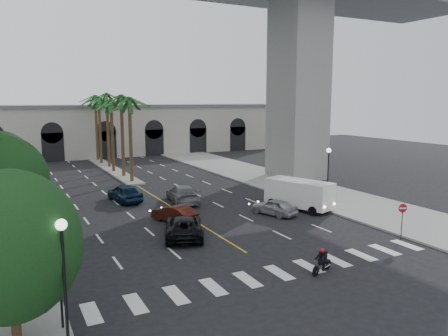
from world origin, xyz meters
The scene contains 29 objects.
ground centered at (0.00, 0.00, 0.00)m, with size 140.00×140.00×0.00m, color black.
sidewalk_right centered at (15.00, 15.00, 0.07)m, with size 8.00×100.00×0.15m, color gray.
median centered at (0.00, 38.00, 0.10)m, with size 2.00×24.00×0.20m, color gray.
pier_building centered at (0.00, 55.00, 4.27)m, with size 71.00×10.50×8.50m.
bridge centered at (3.42, 22.00, 18.51)m, with size 75.00×13.00×26.00m.
palm_a centered at (0.00, 28.00, 9.10)m, with size 3.20×3.20×10.30m.
palm_b centered at (0.10, 32.00, 9.37)m, with size 3.20×3.20×10.60m.
palm_c centered at (-0.20, 36.00, 8.91)m, with size 3.20×3.20×10.10m.
palm_d centered at (0.15, 40.00, 9.65)m, with size 3.20×3.20×10.90m.
palm_e centered at (-0.10, 44.00, 9.19)m, with size 3.20×3.20×10.40m.
palm_f centered at (0.20, 48.00, 9.46)m, with size 3.20×3.20×10.70m.
street_tree_near centered at (-13.00, -3.00, 4.02)m, with size 5.20×5.20×6.89m.
street_tree_mid centered at (-13.00, 10.00, 4.21)m, with size 5.44×5.44×7.21m.
street_tree_far centered at (-13.00, 22.00, 3.90)m, with size 5.04×5.04×6.68m.
lamp_post_left_near centered at (-11.40, -5.00, 3.22)m, with size 0.40×0.40×5.35m.
lamp_post_left_far centered at (-11.40, 16.00, 3.22)m, with size 0.40×0.40×5.35m.
lamp_post_right centered at (11.40, 8.00, 3.22)m, with size 0.40×0.40×5.35m.
traffic_signal_near centered at (-11.30, -2.50, 2.51)m, with size 0.25×0.18×3.65m.
traffic_signal_far centered at (-11.30, 1.50, 2.51)m, with size 0.25×0.18×3.65m.
motorcycle_rider centered at (2.14, -2.53, 0.63)m, with size 1.82×0.83×1.39m.
car_a centered at (6.54, 8.77, 0.68)m, with size 1.60×3.98×1.35m, color #A3A3A7.
car_b centered at (-1.50, 10.46, 0.67)m, with size 1.42×4.06×1.34m, color #43160D.
car_c centered at (-2.25, 6.73, 0.74)m, with size 2.46×5.33×1.48m, color black.
car_d centered at (1.50, 16.27, 0.80)m, with size 2.25×5.55×1.61m, color slate.
car_e centered at (-3.11, 19.08, 0.83)m, with size 1.95×4.86×1.66m, color #0D223C.
cargo_van centered at (9.52, 9.38, 1.40)m, with size 4.02×6.27×2.51m.
pedestrian_a centered at (-11.79, 1.34, 1.05)m, with size 0.66×0.43×1.80m, color black.
pedestrian_b centered at (-12.24, 3.29, 0.97)m, with size 0.79×0.62×1.63m, color black.
do_not_enter_sign centered at (10.50, -0.58, 1.82)m, with size 0.59×0.24×2.50m.
Camera 1 is at (-13.04, -20.26, 9.34)m, focal length 35.00 mm.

